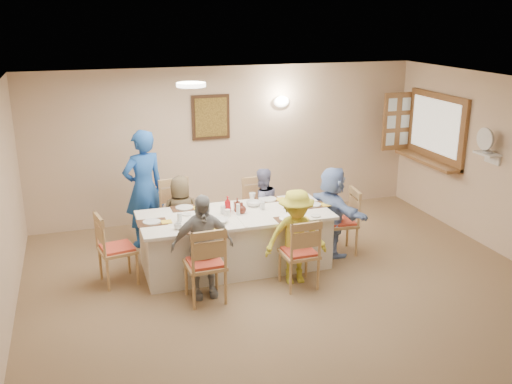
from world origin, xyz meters
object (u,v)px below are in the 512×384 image
object	(u,v)px
diner_back_left	(181,215)
diner_front_left	(202,246)
diner_front_right	(296,237)
caregiver	(144,189)
chair_left_end	(117,248)
condiment_ketchup	(228,205)
diner_right_end	(332,211)
chair_front_left	(205,263)
chair_front_right	(299,252)
diner_back_right	(262,206)
chair_back_left	(180,216)
desk_fan	(487,144)
chair_right_end	(340,221)
dining_table	(235,240)
serving_hatch	(436,129)
chair_back_right	(259,210)

from	to	relation	value
diner_back_left	diner_front_left	world-z (taller)	diner_front_left
diner_front_right	caregiver	size ratio (longest dim) A/B	0.71
chair_left_end	diner_back_left	bearing A→B (deg)	-65.24
diner_back_left	condiment_ketchup	bearing A→B (deg)	131.76
diner_right_end	condiment_ketchup	world-z (taller)	diner_right_end
chair_front_left	diner_front_right	xyz separation A→B (m)	(1.20, 0.12, 0.13)
chair_front_right	chair_left_end	size ratio (longest dim) A/B	0.98
chair_left_end	diner_back_right	bearing A→B (deg)	-83.29
diner_front_right	condiment_ketchup	world-z (taller)	diner_front_right
chair_back_left	diner_front_left	bearing A→B (deg)	-99.60
desk_fan	diner_back_right	bearing A→B (deg)	160.09
chair_right_end	diner_back_right	distance (m)	1.17
dining_table	diner_right_end	world-z (taller)	diner_right_end
dining_table	condiment_ketchup	world-z (taller)	condiment_ketchup
diner_right_end	dining_table	bearing A→B (deg)	79.05
serving_hatch	diner_front_left	world-z (taller)	serving_hatch
diner_back_left	serving_hatch	bearing A→B (deg)	-173.77
dining_table	chair_back_right	world-z (taller)	chair_back_right
caregiver	diner_back_right	bearing A→B (deg)	143.83
chair_right_end	diner_front_right	size ratio (longest dim) A/B	0.77
diner_back_left	diner_right_end	xyz separation A→B (m)	(2.02, -0.68, 0.07)
chair_back_left	condiment_ketchup	bearing A→B (deg)	-65.23
diner_front_right	diner_back_right	bearing A→B (deg)	96.51
desk_fan	chair_left_end	xyz separation A→B (m)	(-5.13, 0.40, -1.08)
caregiver	diner_right_end	bearing A→B (deg)	134.76
chair_front_left	caregiver	distance (m)	2.04
diner_right_end	desk_fan	bearing A→B (deg)	-111.41
serving_hatch	diner_front_right	bearing A→B (deg)	-152.14
desk_fan	condiment_ketchup	bearing A→B (deg)	173.03
serving_hatch	dining_table	world-z (taller)	serving_hatch
serving_hatch	chair_back_right	size ratio (longest dim) A/B	1.58
dining_table	chair_right_end	size ratio (longest dim) A/B	2.68
chair_front_left	condiment_ketchup	world-z (taller)	condiment_ketchup
serving_hatch	chair_left_end	world-z (taller)	serving_hatch
chair_front_right	serving_hatch	bearing A→B (deg)	-151.60
desk_fan	diner_front_left	size ratio (longest dim) A/B	0.23
chair_right_end	diner_right_end	bearing A→B (deg)	-83.10
diner_front_left	condiment_ketchup	distance (m)	0.92
serving_hatch	chair_left_end	bearing A→B (deg)	-169.70
serving_hatch	condiment_ketchup	world-z (taller)	serving_hatch
chair_back_left	diner_back_left	distance (m)	0.13
desk_fan	diner_back_right	size ratio (longest dim) A/B	0.26
chair_front_left	caregiver	xyz separation A→B (m)	(-0.45, 1.95, 0.38)
chair_front_right	desk_fan	bearing A→B (deg)	-173.49
dining_table	caregiver	xyz separation A→B (m)	(-1.05, 1.15, 0.49)
chair_front_left	diner_back_right	bearing A→B (deg)	-131.15
dining_table	desk_fan	bearing A→B (deg)	-6.35
chair_back_left	desk_fan	bearing A→B (deg)	-25.61
chair_back_right	chair_front_left	distance (m)	2.00
diner_front_left	condiment_ketchup	bearing A→B (deg)	56.09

